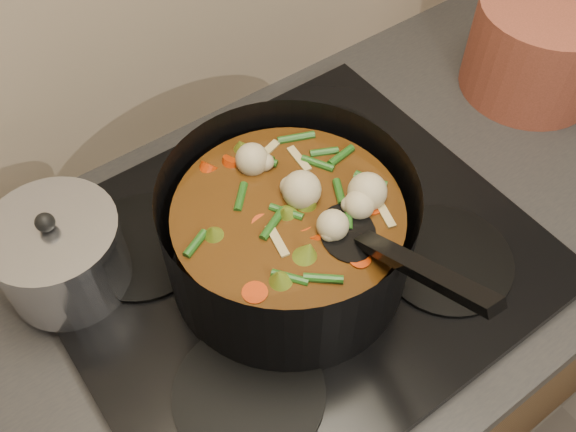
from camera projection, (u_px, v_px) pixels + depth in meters
counter at (292, 391)px, 1.25m from camera, size 2.64×0.64×0.91m
stovetop at (293, 257)px, 0.88m from camera, size 0.62×0.54×0.03m
stockpot at (289, 234)px, 0.80m from camera, size 0.37×0.46×0.23m
saucepan at (61, 255)px, 0.80m from camera, size 0.16×0.16×0.13m
terracotta_crock at (539, 48)px, 1.05m from camera, size 0.30×0.30×0.16m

